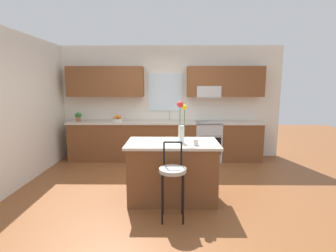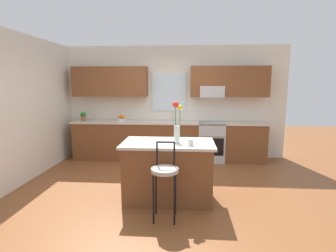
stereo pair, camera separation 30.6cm
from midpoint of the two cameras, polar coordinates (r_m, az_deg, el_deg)
ground_plane at (r=4.69m, az=-3.00°, el=-13.28°), size 14.00×14.00×0.00m
wall_left at (r=5.44m, az=-30.96°, el=3.25°), size 0.12×4.60×2.70m
back_wall_assembly at (r=6.31m, az=-1.81°, el=6.71°), size 5.60×0.50×2.70m
counter_run at (r=6.17m, az=-2.04°, el=-3.18°), size 4.56×0.64×0.92m
sink_faucet at (r=6.21m, az=-1.07°, el=2.48°), size 0.02×0.13×0.23m
oven_range at (r=6.18m, az=7.35°, el=-3.28°), size 0.60×0.64×0.92m
kitchen_island at (r=4.06m, az=-1.21°, el=-9.89°), size 1.40×0.79×0.92m
bar_stool_near at (r=3.44m, az=-1.55°, el=-10.52°), size 0.36×0.36×1.04m
flower_vase at (r=3.85m, az=0.72°, el=0.54°), size 0.15×0.09×0.63m
mug_ceramic at (r=3.74m, az=3.88°, el=-3.60°), size 0.08×0.08×0.09m
fruit_bowl_oranges at (r=6.24m, az=-12.49°, el=1.48°), size 0.24×0.24×0.16m
potted_plant_small at (r=6.50m, az=-20.53°, el=2.00°), size 0.18×0.12×0.21m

